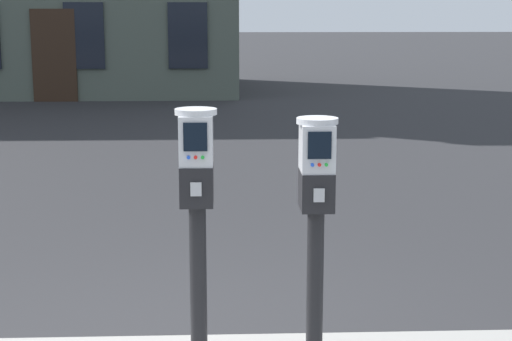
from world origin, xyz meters
name	(u,v)px	position (x,y,z in m)	size (l,w,h in m)	color
parking_meter_near_kerb	(197,192)	(0.08, -0.24, 1.11)	(0.22, 0.25, 1.40)	black
parking_meter_twin_adjacent	(316,198)	(0.71, -0.24, 1.07)	(0.22, 0.25, 1.35)	black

